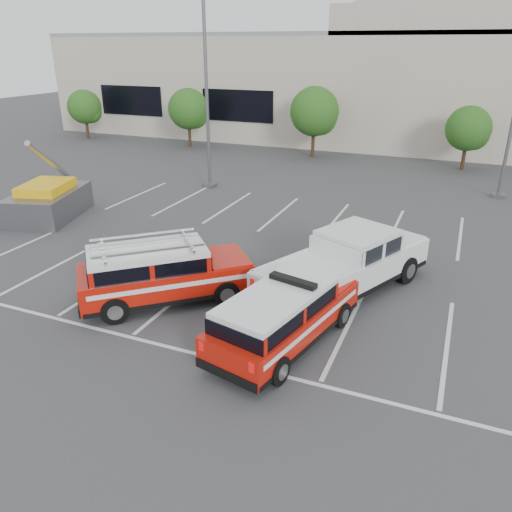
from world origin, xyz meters
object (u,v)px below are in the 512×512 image
at_px(tree_far_left, 86,108).
at_px(tree_mid_right, 470,130).
at_px(fire_chief_suv, 283,320).
at_px(white_pickup, 346,269).
at_px(convention_building, 412,81).
at_px(ladder_suv, 162,277).
at_px(tree_left, 190,110).
at_px(light_pole_left, 207,91).
at_px(utility_rig, 45,202).
at_px(tree_mid_left, 316,113).

height_order(tree_far_left, tree_mid_right, same).
relative_size(fire_chief_suv, white_pickup, 0.79).
bearing_deg(convention_building, ladder_suv, -95.63).
distance_m(fire_chief_suv, white_pickup, 3.82).
relative_size(tree_left, fire_chief_suv, 0.83).
distance_m(tree_far_left, white_pickup, 33.50).
height_order(light_pole_left, white_pickup, light_pole_left).
relative_size(convention_building, ladder_suv, 11.48).
relative_size(tree_far_left, tree_left, 0.90).
distance_m(convention_building, utility_rig, 30.66).
bearing_deg(light_pole_left, ladder_suv, -68.47).
relative_size(convention_building, tree_far_left, 15.04).
xyz_separation_m(tree_far_left, fire_chief_suv, (26.19, -23.53, -1.78)).
height_order(tree_mid_left, light_pole_left, light_pole_left).
relative_size(fire_chief_suv, ladder_suv, 1.02).
height_order(tree_left, fire_chief_suv, tree_left).
height_order(tree_mid_right, fire_chief_suv, tree_mid_right).
relative_size(tree_mid_right, fire_chief_suv, 0.75).
bearing_deg(fire_chief_suv, tree_mid_right, 93.84).
bearing_deg(tree_far_left, light_pole_left, -30.71).
xyz_separation_m(ladder_suv, utility_rig, (-9.48, 4.86, -0.08)).
distance_m(tree_left, light_pole_left, 12.43).
xyz_separation_m(tree_far_left, ladder_suv, (21.89, -22.66, -1.68)).
relative_size(tree_left, white_pickup, 0.65).
bearing_deg(tree_mid_left, utility_rig, -113.08).
bearing_deg(ladder_suv, convention_building, 132.59).
xyz_separation_m(light_pole_left, white_pickup, (10.07, -9.74, -4.40)).
height_order(convention_building, light_pole_left, convention_building).
bearing_deg(ladder_suv, utility_rig, -158.92).
bearing_deg(fire_chief_suv, convention_building, 104.93).
distance_m(convention_building, ladder_suv, 32.87).
height_order(light_pole_left, ladder_suv, light_pole_left).
distance_m(tree_mid_left, utility_rig, 19.49).
bearing_deg(white_pickup, tree_far_left, 168.15).
distance_m(light_pole_left, ladder_suv, 14.25).
xyz_separation_m(tree_mid_right, white_pickup, (-3.02, -19.79, -1.71)).
relative_size(tree_mid_left, utility_rig, 0.98).
relative_size(tree_mid_right, white_pickup, 0.59).
height_order(tree_mid_left, ladder_suv, tree_mid_left).
bearing_deg(utility_rig, ladder_suv, -43.66).
bearing_deg(white_pickup, tree_mid_left, 133.84).
bearing_deg(white_pickup, tree_mid_right, 105.73).
xyz_separation_m(convention_building, white_pickup, (1.89, -29.61, -3.93)).
bearing_deg(utility_rig, tree_mid_left, 50.40).
bearing_deg(tree_far_left, tree_left, 0.00).
bearing_deg(tree_mid_left, fire_chief_suv, -75.26).
bearing_deg(utility_rig, light_pole_left, 43.39).
xyz_separation_m(tree_mid_left, ladder_suv, (1.89, -22.66, -2.22)).
distance_m(tree_mid_left, white_pickup, 21.10).
relative_size(tree_far_left, white_pickup, 0.59).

